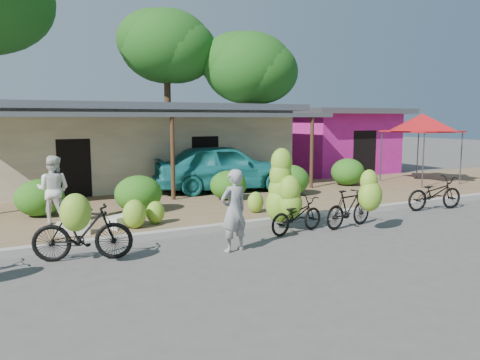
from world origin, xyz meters
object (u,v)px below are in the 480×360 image
object	(u,v)px
tree_near_right	(245,66)
bike_far_right	(435,193)
bike_left	(82,229)
bike_center	(288,199)
vendor	(234,210)
bike_right	(355,203)
red_canopy	(422,122)
sack_far	(74,228)
bystander	(53,190)
tree_center_right	(162,45)
sack_near	(125,221)
teal_van	(224,167)

from	to	relation	value
tree_near_right	bike_far_right	bearing A→B (deg)	-92.73
bike_left	bike_center	size ratio (longest dim) A/B	0.97
tree_near_right	bike_center	size ratio (longest dim) A/B	3.63
tree_near_right	vendor	distance (m)	17.23
bike_left	bike_right	bearing A→B (deg)	-75.01
red_canopy	tree_near_right	bearing A→B (deg)	108.74
sack_far	bystander	xyz separation A→B (m)	(-0.25, 1.42, 0.73)
tree_near_right	bike_far_right	xyz separation A→B (m)	(-0.64, -13.33, -5.08)
tree_center_right	sack_far	bearing A→B (deg)	-116.67
bike_center	sack_near	xyz separation A→B (m)	(-3.62, 1.82, -0.54)
red_canopy	bystander	xyz separation A→B (m)	(-14.39, -1.01, -1.62)
tree_near_right	bike_left	world-z (taller)	tree_near_right
sack_far	tree_near_right	bearing A→B (deg)	47.23
bike_left	tree_center_right	bearing A→B (deg)	-5.92
bystander	tree_near_right	bearing A→B (deg)	-108.19
sack_far	vendor	world-z (taller)	vendor
bike_right	bystander	xyz separation A→B (m)	(-6.71, 3.69, 0.33)
bike_left	tree_near_right	bearing A→B (deg)	-20.60
sack_far	bystander	world-z (taller)	bystander
sack_near	teal_van	xyz separation A→B (m)	(4.71, 4.02, 0.72)
tree_center_right	bike_far_right	distance (m)	16.89
bike_center	bike_right	size ratio (longest dim) A/B	1.21
sack_far	bystander	distance (m)	1.62
tree_near_right	bike_center	bearing A→B (deg)	-114.38
bike_center	vendor	xyz separation A→B (m)	(-2.02, -1.00, 0.07)
tree_center_right	bike_center	bearing A→B (deg)	-97.72
bike_far_right	vendor	size ratio (longest dim) A/B	1.16
bike_right	sack_far	world-z (taller)	bike_right
vendor	bike_left	bearing A→B (deg)	-23.90
bike_left	sack_near	bearing A→B (deg)	-14.53
tree_near_right	sack_far	bearing A→B (deg)	-132.77
tree_near_right	teal_van	world-z (taller)	tree_near_right
tree_center_right	bike_left	distance (m)	18.28
bike_far_right	bystander	world-z (taller)	bystander
red_canopy	teal_van	bearing A→B (deg)	167.67
bike_center	bystander	bearing A→B (deg)	48.14
bike_left	sack_far	world-z (taller)	bike_left
bike_far_right	sack_near	distance (m)	9.24
bike_right	vendor	size ratio (longest dim) A/B	0.97
bike_far_right	tree_center_right	bearing A→B (deg)	21.02
red_canopy	vendor	world-z (taller)	red_canopy
tree_near_right	bike_center	xyz separation A→B (m)	(-6.10, -13.45, -4.79)
red_canopy	sack_near	world-z (taller)	red_canopy
tree_center_right	sack_far	distance (m)	16.79
sack_far	sack_near	bearing A→B (deg)	9.44
tree_near_right	red_canopy	xyz separation A→B (m)	(3.19, -9.41, -2.98)
bike_center	sack_far	size ratio (longest dim) A/B	2.74
red_canopy	bike_far_right	world-z (taller)	red_canopy
tree_near_right	teal_van	bearing A→B (deg)	-123.33
tree_center_right	bike_right	distance (m)	17.22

